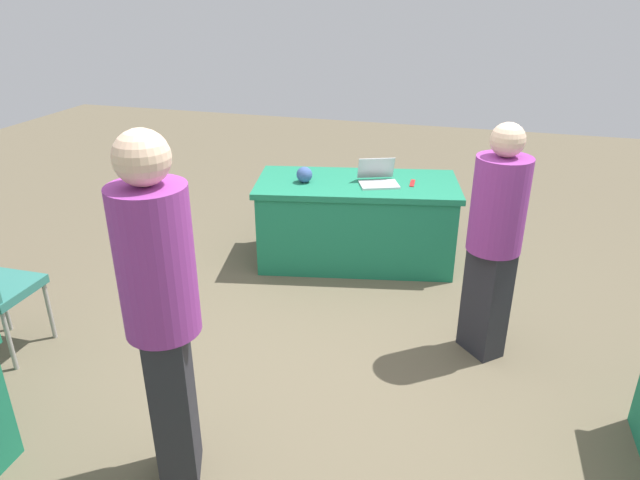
{
  "coord_description": "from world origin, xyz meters",
  "views": [
    {
      "loc": [
        -0.78,
        2.96,
        2.32
      ],
      "look_at": [
        0.08,
        -0.06,
        0.9
      ],
      "focal_mm": 32.15,
      "sensor_mm": 36.0,
      "label": 1
    }
  ],
  "objects": [
    {
      "name": "ground_plane",
      "position": [
        0.0,
        0.0,
        0.0
      ],
      "size": [
        14.4,
        14.4,
        0.0
      ],
      "primitive_type": "plane",
      "color": "brown"
    },
    {
      "name": "table_foreground",
      "position": [
        0.2,
        -1.65,
        0.37
      ],
      "size": [
        1.86,
        1.13,
        0.75
      ],
      "rotation": [
        0.0,
        0.0,
        0.2
      ],
      "color": "#1E7A56",
      "rests_on": "ground"
    },
    {
      "name": "person_presenter",
      "position": [
        -0.94,
        -0.51,
        0.87
      ],
      "size": [
        0.48,
        0.48,
        1.58
      ],
      "rotation": [
        0.0,
        0.0,
        2.32
      ],
      "color": "#26262D",
      "rests_on": "ground"
    },
    {
      "name": "person_attendee_browsing",
      "position": [
        0.51,
        1.03,
        1.01
      ],
      "size": [
        0.45,
        0.45,
        1.8
      ],
      "rotation": [
        0.0,
        0.0,
        5.11
      ],
      "color": "#26262D",
      "rests_on": "ground"
    },
    {
      "name": "laptop_silver",
      "position": [
        0.02,
        -1.64,
        0.79
      ],
      "size": [
        0.4,
        0.39,
        0.21
      ],
      "rotation": [
        0.0,
        0.0,
        0.39
      ],
      "color": "silver",
      "rests_on": "table_foreground"
    },
    {
      "name": "yarn_ball",
      "position": [
        0.63,
        -1.51,
        0.81
      ],
      "size": [
        0.14,
        0.14,
        0.14
      ],
      "primitive_type": "sphere",
      "color": "#3F5999",
      "rests_on": "table_foreground"
    },
    {
      "name": "scissors_red",
      "position": [
        -0.26,
        -1.73,
        0.75
      ],
      "size": [
        0.04,
        0.18,
        0.01
      ],
      "primitive_type": "cube",
      "rotation": [
        0.0,
        0.0,
        1.62
      ],
      "color": "red",
      "rests_on": "table_foreground"
    }
  ]
}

